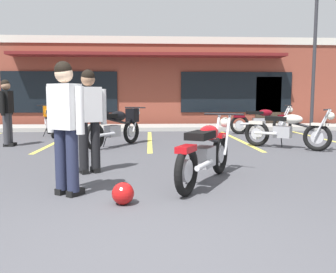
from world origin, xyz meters
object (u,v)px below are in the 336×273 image
object	(u,v)px
motorcycle_green_cafe_racer	(262,120)
person_in_black_shirt	(65,120)
motorcycle_black_cruiser	(287,130)
parking_lot_lamp_post	(316,38)
helmet_on_pavement	(123,193)
motorcycle_foreground_classic	(206,151)
motorcycle_red_sportbike	(117,125)
person_in_shorts_foreground	(7,109)
person_by_back_row	(89,115)
motorcycle_blue_standard	(50,119)

from	to	relation	value
motorcycle_green_cafe_racer	person_in_black_shirt	size ratio (longest dim) A/B	1.26
motorcycle_black_cruiser	parking_lot_lamp_post	bearing A→B (deg)	58.13
person_in_black_shirt	helmet_on_pavement	bearing A→B (deg)	-30.36
motorcycle_foreground_classic	motorcycle_red_sportbike	distance (m)	4.30
motorcycle_black_cruiser	parking_lot_lamp_post	size ratio (longest dim) A/B	0.35
motorcycle_foreground_classic	motorcycle_green_cafe_racer	distance (m)	7.33
person_in_shorts_foreground	motorcycle_foreground_classic	bearing A→B (deg)	-43.31
person_in_shorts_foreground	person_by_back_row	xyz separation A→B (m)	(2.60, -3.37, 0.00)
parking_lot_lamp_post	helmet_on_pavement	bearing A→B (deg)	-126.22
person_in_black_shirt	helmet_on_pavement	size ratio (longest dim) A/B	6.44
motorcycle_foreground_classic	motorcycle_red_sportbike	size ratio (longest dim) A/B	1.04
person_in_shorts_foreground	helmet_on_pavement	world-z (taller)	person_in_shorts_foreground
helmet_on_pavement	motorcycle_foreground_classic	bearing A→B (deg)	40.96
person_in_black_shirt	helmet_on_pavement	world-z (taller)	person_in_black_shirt
motorcycle_green_cafe_racer	parking_lot_lamp_post	distance (m)	3.66
motorcycle_foreground_classic	person_in_shorts_foreground	world-z (taller)	person_in_shorts_foreground
person_in_black_shirt	person_by_back_row	size ratio (longest dim) A/B	1.00
motorcycle_blue_standard	person_by_back_row	bearing A→B (deg)	-69.16
person_in_black_shirt	person_in_shorts_foreground	distance (m)	5.32
motorcycle_foreground_classic	parking_lot_lamp_post	world-z (taller)	parking_lot_lamp_post
motorcycle_foreground_classic	motorcycle_black_cruiser	xyz separation A→B (m)	(2.49, 3.32, 0.00)
motorcycle_red_sportbike	helmet_on_pavement	bearing A→B (deg)	-84.22
helmet_on_pavement	motorcycle_black_cruiser	bearing A→B (deg)	49.92
motorcycle_black_cruiser	parking_lot_lamp_post	world-z (taller)	parking_lot_lamp_post
motorcycle_red_sportbike	parking_lot_lamp_post	world-z (taller)	parking_lot_lamp_post
motorcycle_foreground_classic	motorcycle_red_sportbike	world-z (taller)	same
motorcycle_green_cafe_racer	person_in_black_shirt	world-z (taller)	person_in_black_shirt
motorcycle_foreground_classic	motorcycle_black_cruiser	size ratio (longest dim) A/B	1.08
person_by_back_row	person_in_black_shirt	bearing A→B (deg)	-93.00
motorcycle_red_sportbike	motorcycle_green_cafe_racer	distance (m)	5.34
parking_lot_lamp_post	motorcycle_black_cruiser	bearing A→B (deg)	-121.87
person_in_black_shirt	person_in_shorts_foreground	size ratio (longest dim) A/B	1.00
person_by_back_row	helmet_on_pavement	world-z (taller)	person_by_back_row
motorcycle_foreground_classic	motorcycle_green_cafe_racer	world-z (taller)	same
motorcycle_foreground_classic	parking_lot_lamp_post	bearing A→B (deg)	55.85
motorcycle_blue_standard	person_by_back_row	world-z (taller)	person_by_back_row
person_in_black_shirt	motorcycle_blue_standard	bearing A→B (deg)	106.81
motorcycle_black_cruiser	motorcycle_green_cafe_racer	xyz separation A→B (m)	(0.47, 3.39, 0.00)
person_in_shorts_foreground	motorcycle_black_cruiser	bearing A→B (deg)	-6.78
motorcycle_black_cruiser	person_by_back_row	distance (m)	5.00
motorcycle_black_cruiser	person_by_back_row	xyz separation A→B (m)	(-4.27, -2.55, 0.49)
person_in_black_shirt	person_in_shorts_foreground	world-z (taller)	same
person_in_shorts_foreground	parking_lot_lamp_post	world-z (taller)	parking_lot_lamp_post
motorcycle_red_sportbike	parking_lot_lamp_post	xyz separation A→B (m)	(6.74, 3.56, 2.78)
motorcycle_blue_standard	person_by_back_row	xyz separation A→B (m)	(2.25, -5.91, 0.42)
motorcycle_red_sportbike	motorcycle_black_cruiser	bearing A→B (deg)	-9.10
motorcycle_black_cruiser	motorcycle_green_cafe_racer	distance (m)	3.42
person_in_black_shirt	helmet_on_pavement	distance (m)	1.18
motorcycle_red_sportbike	person_by_back_row	size ratio (longest dim) A/B	1.10
person_by_back_row	parking_lot_lamp_post	xyz separation A→B (m)	(6.90, 6.78, 2.35)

